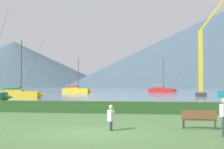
# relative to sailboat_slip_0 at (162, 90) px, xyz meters

# --- Properties ---
(ground_plane) EXTENTS (1000.00, 1000.00, 0.00)m
(ground_plane) POSITION_rel_sailboat_slip_0_xyz_m (-2.39, -88.59, -0.75)
(ground_plane) COLOR #517A42
(harbor_water) EXTENTS (320.00, 246.00, 0.00)m
(harbor_water) POSITION_rel_sailboat_slip_0_xyz_m (-2.39, 48.41, -0.75)
(harbor_water) COLOR gray
(harbor_water) RESTS_ON ground_plane
(hedge_line) EXTENTS (80.00, 1.20, 0.90)m
(hedge_line) POSITION_rel_sailboat_slip_0_xyz_m (-2.39, -77.59, -0.30)
(hedge_line) COLOR #284C23
(hedge_line) RESTS_ON ground_plane
(sailboat_slip_0) EXTENTS (9.13, 2.91, 10.55)m
(sailboat_slip_0) POSITION_rel_sailboat_slip_0_xyz_m (0.00, 0.00, 0.00)
(sailboat_slip_0) COLOR red
(sailboat_slip_0) RESTS_ON harbor_water
(sailboat_slip_3) EXTENTS (8.67, 3.54, 9.85)m
(sailboat_slip_3) POSITION_rel_sailboat_slip_0_xyz_m (-23.61, -50.69, -0.05)
(sailboat_slip_3) COLOR gold
(sailboat_slip_3) RESTS_ON harbor_water
(sailboat_slip_11) EXTENTS (9.34, 3.33, 10.20)m
(sailboat_slip_11) POSITION_rel_sailboat_slip_0_xyz_m (-24.92, -8.15, 0.01)
(sailboat_slip_11) COLOR gold
(sailboat_slip_11) RESTS_ON harbor_water
(park_bench_under_tree) EXTENTS (1.76, 0.68, 0.95)m
(park_bench_under_tree) POSITION_rel_sailboat_slip_0_xyz_m (2.66, -86.42, -0.22)
(park_bench_under_tree) COLOR brown
(park_bench_under_tree) RESTS_ON ground_plane
(person_seated_viewer) EXTENTS (0.36, 0.56, 1.25)m
(person_seated_viewer) POSITION_rel_sailboat_slip_0_xyz_m (-1.64, -87.67, -0.06)
(person_seated_viewer) COLOR #2D3347
(person_seated_viewer) RESTS_ON ground_plane
(person_standing_walker) EXTENTS (0.36, 0.55, 1.65)m
(person_standing_walker) POSITION_rel_sailboat_slip_0_xyz_m (3.45, -88.85, 0.22)
(person_standing_walker) COLOR #2D3347
(person_standing_walker) RESTS_ON ground_plane
(dock_crane) EXTENTS (5.39, 2.00, 18.72)m
(dock_crane) POSITION_rel_sailboat_slip_0_xyz_m (8.03, -37.64, 5.04)
(dock_crane) COLOR #333338
(dock_crane) RESTS_ON ground_plane
(distant_hill_east_ridge) EXTENTS (258.60, 258.60, 59.79)m
(distant_hill_east_ridge) POSITION_rel_sailboat_slip_0_xyz_m (-195.88, 305.82, 29.14)
(distant_hill_east_ridge) COLOR #425666
(distant_hill_east_ridge) RESTS_ON ground_plane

